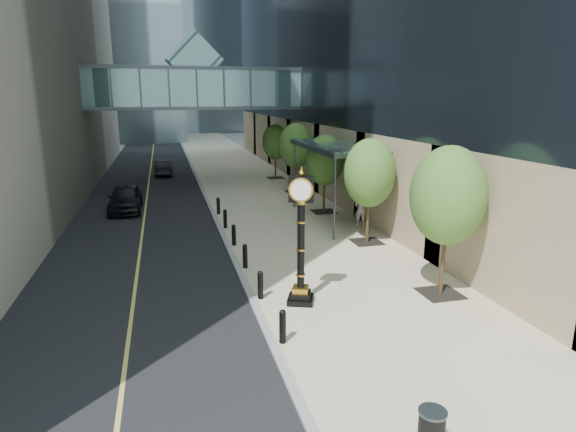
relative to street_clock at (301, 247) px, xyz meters
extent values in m
plane|color=gray|center=(1.44, -3.54, -2.04)|extent=(320.00, 320.00, 0.00)
cube|color=black|center=(-5.56, 36.46, -2.03)|extent=(8.00, 180.00, 0.02)
cube|color=#C0B193|center=(2.44, 36.46, -2.01)|extent=(8.00, 180.00, 0.06)
cube|color=gray|center=(-1.56, 36.46, -2.00)|extent=(0.25, 180.00, 0.07)
cube|color=slate|center=(-1.56, 24.46, 5.46)|extent=(17.00, 4.00, 3.00)
cube|color=#383F44|center=(-1.56, 24.46, 4.01)|extent=(17.00, 4.20, 0.25)
cube|color=#383F44|center=(-1.56, 24.46, 6.91)|extent=(17.00, 4.20, 0.25)
cube|color=slate|center=(-1.56, 24.46, 7.56)|extent=(4.24, 3.00, 4.24)
cube|color=#383F44|center=(4.94, 10.46, 2.16)|extent=(3.00, 8.00, 0.25)
cube|color=slate|center=(4.94, 10.46, 2.31)|extent=(2.80, 7.80, 0.06)
cylinder|color=#383F44|center=(3.64, 6.76, 0.06)|extent=(0.12, 0.12, 4.20)
cylinder|color=#383F44|center=(3.64, 14.16, 0.06)|extent=(0.12, 0.12, 4.20)
cylinder|color=black|center=(-1.26, -2.54, -1.53)|extent=(0.20, 0.20, 0.90)
cylinder|color=black|center=(-1.26, 0.66, -1.53)|extent=(0.20, 0.20, 0.90)
cylinder|color=black|center=(-1.26, 3.86, -1.53)|extent=(0.20, 0.20, 0.90)
cylinder|color=black|center=(-1.26, 7.06, -1.53)|extent=(0.20, 0.20, 0.90)
cylinder|color=black|center=(-1.26, 10.26, -1.53)|extent=(0.20, 0.20, 0.90)
cylinder|color=black|center=(-1.26, 13.46, -1.53)|extent=(0.20, 0.20, 0.90)
cube|color=black|center=(5.04, -0.54, -1.97)|extent=(1.40, 1.40, 0.02)
cylinder|color=#41331B|center=(5.04, -0.54, -0.57)|extent=(0.14, 0.14, 2.81)
ellipsoid|color=#3C6826|center=(5.04, -0.54, 1.60)|extent=(2.57, 2.57, 3.43)
cube|color=black|center=(5.04, 5.96, -1.97)|extent=(1.40, 1.40, 0.02)
cylinder|color=#41331B|center=(5.04, 5.96, -0.65)|extent=(0.14, 0.14, 2.65)
ellipsoid|color=#3C6826|center=(5.04, 5.96, 1.39)|extent=(2.43, 2.43, 3.24)
cube|color=black|center=(5.04, 12.46, -1.97)|extent=(1.40, 1.40, 0.02)
cylinder|color=#41331B|center=(5.04, 12.46, -0.74)|extent=(0.14, 0.14, 2.48)
ellipsoid|color=#3C6826|center=(5.04, 12.46, 1.18)|extent=(2.27, 2.27, 3.03)
cube|color=black|center=(5.04, 18.96, -1.97)|extent=(1.40, 1.40, 0.02)
cylinder|color=#41331B|center=(5.04, 18.96, -0.64)|extent=(0.14, 0.14, 2.66)
ellipsoid|color=#3C6826|center=(5.04, 18.96, 1.41)|extent=(2.44, 2.44, 3.25)
cube|color=black|center=(5.04, 25.46, -1.97)|extent=(1.40, 1.40, 0.02)
cylinder|color=#41331B|center=(5.04, 25.46, -0.76)|extent=(0.14, 0.14, 2.42)
ellipsoid|color=#3C6826|center=(5.04, 25.46, 1.11)|extent=(2.22, 2.22, 2.96)
cube|color=black|center=(0.00, 0.00, -1.88)|extent=(1.11, 1.11, 0.19)
cube|color=black|center=(0.00, 0.00, -1.69)|extent=(0.86, 0.86, 0.19)
cube|color=gold|center=(0.00, 0.00, -1.50)|extent=(0.68, 0.68, 0.19)
cylinder|color=black|center=(0.00, 0.00, 0.07)|extent=(0.25, 0.25, 2.94)
cube|color=black|center=(0.00, 0.00, 1.96)|extent=(0.86, 0.56, 0.85)
cylinder|color=white|center=(0.00, 0.17, 1.96)|extent=(0.63, 0.28, 0.66)
cylinder|color=white|center=(0.00, -0.17, 1.96)|extent=(0.63, 0.28, 0.66)
sphere|color=gold|center=(0.00, 0.00, 2.49)|extent=(0.19, 0.19, 0.19)
imported|color=#BAB7AB|center=(5.94, 8.91, -1.10)|extent=(0.72, 0.56, 1.76)
imported|color=black|center=(-6.68, 15.91, -1.21)|extent=(1.94, 4.73, 1.61)
imported|color=black|center=(-4.28, 29.80, -1.34)|extent=(1.65, 4.16, 1.35)
camera|label=1|loc=(-4.24, -14.67, 4.87)|focal=30.00mm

